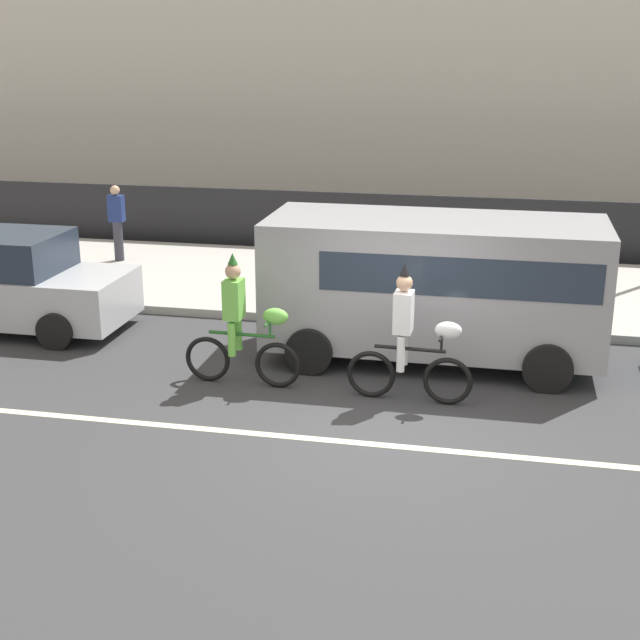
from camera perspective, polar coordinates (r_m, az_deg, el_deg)
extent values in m
plane|color=#38383A|center=(11.43, 4.01, -6.91)|extent=(80.00, 80.00, 0.00)
cube|color=beige|center=(10.98, 3.64, -7.96)|extent=(36.00, 0.14, 0.01)
cube|color=#ADAAA3|center=(17.50, 7.00, 2.04)|extent=(60.00, 5.00, 0.15)
cube|color=black|center=(20.16, 7.82, 5.91)|extent=(40.00, 0.08, 1.40)
cube|color=beige|center=(28.57, 4.57, 15.30)|extent=(28.00, 8.00, 7.21)
torus|color=black|center=(12.57, -2.72, -2.90)|extent=(0.67, 0.09, 0.67)
torus|color=black|center=(12.89, -7.21, -2.48)|extent=(0.67, 0.09, 0.67)
cylinder|color=#266626|center=(12.58, -5.04, -0.92)|extent=(0.97, 0.08, 0.05)
cylinder|color=#266626|center=(12.60, -5.70, -0.48)|extent=(0.04, 0.04, 0.18)
cylinder|color=#266626|center=(12.42, -3.22, -0.56)|extent=(0.04, 0.04, 0.23)
cylinder|color=#266626|center=(12.39, -3.23, -0.06)|extent=(0.05, 0.50, 0.03)
ellipsoid|color=#72CC4C|center=(12.34, -2.86, 0.22)|extent=(0.37, 0.21, 0.24)
cube|color=#72CC4C|center=(12.46, -5.54, 1.34)|extent=(0.25, 0.33, 0.56)
sphere|color=tan|center=(12.36, -5.59, 3.12)|extent=(0.22, 0.22, 0.22)
cone|color=#266626|center=(12.31, -5.62, 3.93)|extent=(0.14, 0.14, 0.16)
cylinder|color=#72CC4C|center=(12.50, -5.68, -1.25)|extent=(0.11, 0.11, 0.48)
cylinder|color=#72CC4C|center=(12.75, -5.26, -0.86)|extent=(0.11, 0.11, 0.48)
torus|color=black|center=(12.10, 8.17, -3.90)|extent=(0.67, 0.10, 0.67)
torus|color=black|center=(12.24, 3.28, -3.48)|extent=(0.67, 0.10, 0.67)
cylinder|color=black|center=(12.01, 5.77, -1.85)|extent=(0.97, 0.09, 0.05)
cylinder|color=black|center=(12.01, 5.08, -1.38)|extent=(0.04, 0.04, 0.18)
cylinder|color=black|center=(11.93, 7.78, -1.48)|extent=(0.04, 0.04, 0.23)
cylinder|color=black|center=(11.89, 7.81, -0.96)|extent=(0.05, 0.50, 0.03)
ellipsoid|color=white|center=(11.86, 8.22, -0.67)|extent=(0.37, 0.22, 0.24)
cube|color=white|center=(11.87, 5.37, 0.52)|extent=(0.25, 0.33, 0.56)
sphere|color=tan|center=(11.76, 5.43, 2.38)|extent=(0.22, 0.22, 0.22)
cone|color=black|center=(11.71, 5.45, 3.23)|extent=(0.14, 0.14, 0.16)
cylinder|color=white|center=(11.91, 5.19, -2.21)|extent=(0.11, 0.11, 0.48)
cylinder|color=white|center=(12.17, 5.40, -1.77)|extent=(0.11, 0.11, 0.48)
cube|color=#99999E|center=(13.51, 7.30, 2.43)|extent=(5.00, 2.00, 1.90)
cube|color=#283342|center=(13.40, 9.06, 3.78)|extent=(3.90, 2.02, 0.56)
cylinder|color=black|center=(12.80, 14.36, -2.99)|extent=(0.70, 0.22, 0.70)
cylinder|color=black|center=(14.70, 14.11, -0.29)|extent=(0.70, 0.22, 0.70)
cylinder|color=black|center=(13.06, -0.68, -2.00)|extent=(0.70, 0.22, 0.70)
cylinder|color=black|center=(14.92, 0.98, 0.53)|extent=(0.70, 0.22, 0.70)
cube|color=#B7BABF|center=(15.97, -19.25, 1.60)|extent=(4.10, 1.72, 0.80)
cube|color=#232D3D|center=(15.85, -19.82, 4.12)|extent=(2.10, 1.58, 0.64)
cylinder|color=black|center=(14.72, -16.56, -0.68)|extent=(0.60, 0.20, 0.60)
cylinder|color=black|center=(16.18, -13.74, 1.19)|extent=(0.60, 0.20, 0.60)
cylinder|color=#33333D|center=(19.65, -12.77, 4.95)|extent=(0.20, 0.20, 0.85)
cube|color=navy|center=(19.51, -12.91, 6.97)|extent=(0.32, 0.20, 0.56)
sphere|color=tan|center=(19.44, -12.99, 8.10)|extent=(0.20, 0.20, 0.20)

